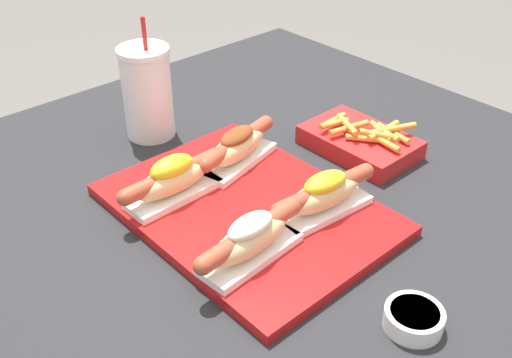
# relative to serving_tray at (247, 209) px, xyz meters

# --- Properties ---
(patio_table) EXTENTS (1.25, 1.16, 0.69)m
(patio_table) POSITION_rel_serving_tray_xyz_m (0.04, 0.06, -0.35)
(patio_table) COLOR #232326
(patio_table) RESTS_ON ground_plane
(serving_tray) EXTENTS (0.44, 0.32, 0.02)m
(serving_tray) POSITION_rel_serving_tray_xyz_m (0.00, 0.00, 0.00)
(serving_tray) COLOR #B71414
(serving_tray) RESTS_ON patio_table
(hot_dog_0) EXTENTS (0.06, 0.20, 0.07)m
(hot_dog_0) POSITION_rel_serving_tray_xyz_m (-0.09, -0.07, 0.04)
(hot_dog_0) COLOR white
(hot_dog_0) RESTS_ON serving_tray
(hot_dog_1) EXTENTS (0.07, 0.20, 0.07)m
(hot_dog_1) POSITION_rel_serving_tray_xyz_m (0.10, -0.08, 0.04)
(hot_dog_1) COLOR white
(hot_dog_1) RESTS_ON serving_tray
(hot_dog_2) EXTENTS (0.09, 0.20, 0.07)m
(hot_dog_2) POSITION_rel_serving_tray_xyz_m (-0.10, 0.07, 0.04)
(hot_dog_2) COLOR white
(hot_dog_2) RESTS_ON serving_tray
(hot_dog_3) EXTENTS (0.07, 0.20, 0.07)m
(hot_dog_3) POSITION_rel_serving_tray_xyz_m (0.09, 0.08, 0.04)
(hot_dog_3) COLOR white
(hot_dog_3) RESTS_ON serving_tray
(sauce_bowl) EXTENTS (0.08, 0.08, 0.03)m
(sauce_bowl) POSITION_rel_serving_tray_xyz_m (0.32, -0.00, 0.01)
(sauce_bowl) COLOR white
(sauce_bowl) RESTS_ON patio_table
(drink_cup) EXTENTS (0.10, 0.10, 0.24)m
(drink_cup) POSITION_rel_serving_tray_xyz_m (-0.32, 0.03, 0.08)
(drink_cup) COLOR white
(drink_cup) RESTS_ON patio_table
(fries_basket) EXTENTS (0.20, 0.14, 0.06)m
(fries_basket) POSITION_rel_serving_tray_xyz_m (-0.01, 0.29, 0.01)
(fries_basket) COLOR red
(fries_basket) RESTS_ON patio_table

